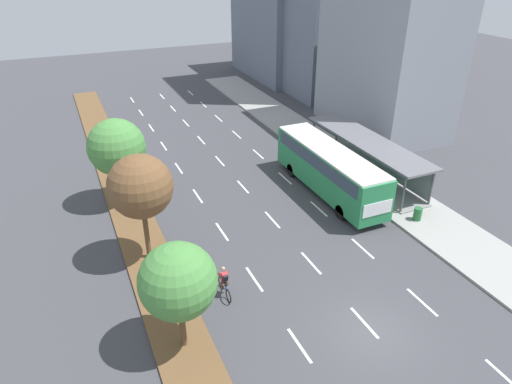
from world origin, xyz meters
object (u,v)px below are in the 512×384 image
cyclist (224,283)px  trash_bin (418,214)px  median_tree_nearest (178,281)px  median_tree_second (140,187)px  bus (329,167)px  bus_shelter (369,153)px  median_tree_third (117,147)px

cyclist → trash_bin: cyclist is taller
cyclist → median_tree_nearest: size_ratio=0.35×
cyclist → median_tree_second: 6.67m
cyclist → median_tree_second: median_tree_second is taller
cyclist → bus: bearing=34.9°
bus_shelter → median_tree_second: median_tree_second is taller
bus_shelter → cyclist: 17.25m
cyclist → median_tree_nearest: 4.71m
median_tree_second → cyclist: bearing=-58.6°
trash_bin → cyclist: bearing=-173.2°
median_tree_nearest → median_tree_third: median_tree_third is taller
bus_shelter → median_tree_nearest: size_ratio=2.41×
bus → median_tree_nearest: 16.76m
median_tree_nearest → median_tree_third: 14.21m
bus → median_tree_nearest: median_tree_nearest is taller
median_tree_second → trash_bin: (16.68, -3.02, -4.06)m
bus → median_tree_third: size_ratio=1.90×
median_tree_second → median_tree_nearest: bearing=-89.9°
bus_shelter → median_tree_third: bearing=170.0°
median_tree_nearest → median_tree_second: median_tree_second is taller
cyclist → median_tree_third: median_tree_third is taller
bus → median_tree_second: (-13.48, -2.75, 2.57)m
trash_bin → median_tree_second: bearing=169.7°
bus → median_tree_nearest: bearing=-143.8°
cyclist → median_tree_second: size_ratio=0.29×
bus_shelter → bus: (-4.28, -1.19, 0.20)m
cyclist → median_tree_nearest: median_tree_nearest is taller
median_tree_nearest → trash_bin: 17.44m
cyclist → median_tree_second: bearing=121.4°
bus_shelter → trash_bin: bus_shelter is taller
bus_shelter → median_tree_third: 18.37m
bus → median_tree_second: median_tree_second is taller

